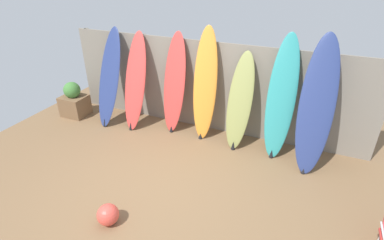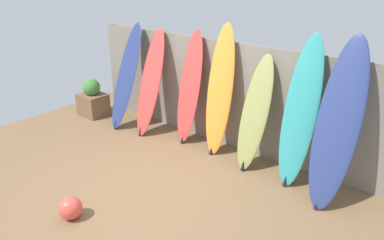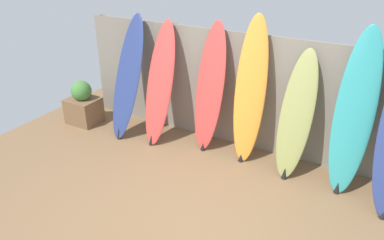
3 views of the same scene
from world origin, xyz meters
TOP-DOWN VIEW (x-y plane):
  - ground at (0.00, 0.00)m, footprint 7.68×7.68m
  - fence_back at (-0.00, 2.01)m, footprint 6.08×0.11m
  - surfboard_navy_0 at (-2.00, 1.50)m, footprint 0.48×0.81m
  - surfboard_red_1 at (-1.42, 1.57)m, footprint 0.49×0.76m
  - surfboard_red_2 at (-0.62, 1.72)m, footprint 0.51×0.51m
  - surfboard_orange_3 at (0.02, 1.71)m, footprint 0.50×0.53m
  - surfboard_olive_4 at (0.72, 1.64)m, footprint 0.47×0.61m
  - surfboard_teal_5 at (1.42, 1.65)m, footprint 0.49×0.59m
  - planter_box at (-2.94, 1.36)m, footprint 0.54×0.47m

SIDE VIEW (x-z plane):
  - ground at x=0.00m, z-range 0.00..0.00m
  - planter_box at x=-2.94m, z-range -0.06..0.72m
  - surfboard_olive_4 at x=0.72m, z-range -0.01..1.73m
  - fence_back at x=0.00m, z-range 0.00..1.80m
  - surfboard_red_1 at x=-1.42m, z-range -0.01..1.89m
  - surfboard_navy_0 at x=-2.00m, z-range -0.02..1.93m
  - surfboard_red_2 at x=-0.62m, z-range -0.01..1.95m
  - surfboard_teal_5 at x=1.42m, z-range -0.01..2.10m
  - surfboard_orange_3 at x=0.02m, z-range -0.01..2.11m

